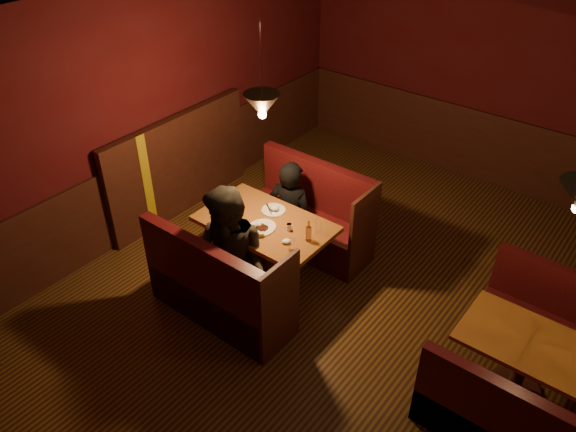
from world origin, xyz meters
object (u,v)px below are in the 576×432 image
Objects in this scene: diner_b at (229,239)px; diner_a at (291,193)px; main_bench_far at (311,220)px; second_bench_far at (547,326)px; second_bench_near at (494,423)px; main_table at (267,235)px; second_table at (525,354)px; main_bench_near at (217,294)px.

diner_a is at bearing 96.17° from diner_b.
main_bench_far reaches higher than second_bench_far.
second_bench_far is at bearing 90.00° from second_bench_near.
main_bench_far is 3.00m from second_bench_near.
diner_b reaches higher than second_bench_far.
main_table is at bearing 169.75° from second_bench_near.
diner_a is at bearing 171.56° from second_table.
second_bench_near is at bearing -25.38° from main_bench_far.
diner_b reaches higher than main_bench_near.
main_table is at bearing -162.89° from second_bench_far.
second_bench_far is 2.91m from diner_a.
main_table is 0.91× the size of main_bench_far.
second_bench_near reaches higher than second_table.
main_table is at bearing -176.33° from second_table.
main_bench_near is 0.59m from diner_b.
main_bench_far reaches higher than second_bench_near.
main_bench_far is (0.01, 0.79, -0.24)m from main_table.
second_bench_far is (0.03, 0.67, -0.19)m from second_table.
diner_a is at bearing -175.14° from second_bench_far.
main_table is 0.83m from main_bench_near.
main_table is 2.70m from second_table.
second_bench_near is (2.71, -1.28, -0.05)m from main_bench_far.
second_bench_far is (2.72, 0.84, -0.30)m from main_table.
main_table is 0.83m from main_bench_far.
main_bench_far is 0.49m from diner_a.
main_table is at bearing 91.40° from diner_a.
second_table is at bearing 92.20° from second_bench_near.
second_table is at bearing 159.51° from diner_a.
second_bench_near is (0.00, -1.33, 0.00)m from second_bench_far.
second_table is at bearing -92.20° from second_bench_far.
second_bench_near is (2.72, -0.49, -0.30)m from main_table.
second_table is 0.63× the size of diner_b.
diner_b reaches higher than main_table.
main_bench_near is 1.25× the size of second_bench_far.
second_bench_far reaches higher than second_table.
main_table is 1.14× the size of second_bench_near.
main_table is 2.78m from second_bench_near.
second_table is 2.82m from diner_b.
main_bench_near is at bearing -148.94° from second_bench_far.
diner_a is at bearing -128.33° from main_bench_far.
main_bench_far is 0.87× the size of diner_b.
main_table reaches higher than second_bench_near.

